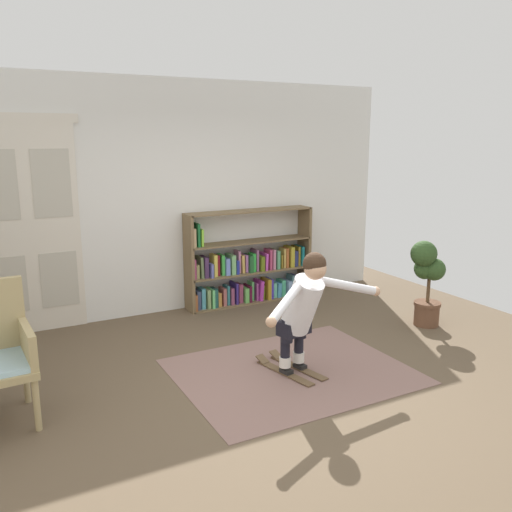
{
  "coord_description": "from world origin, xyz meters",
  "views": [
    {
      "loc": [
        -2.3,
        -3.84,
        2.2
      ],
      "look_at": [
        0.12,
        0.72,
        1.05
      ],
      "focal_mm": 37.7,
      "sensor_mm": 36.0,
      "label": 1
    }
  ],
  "objects_px": {
    "bookshelf": "(247,268)",
    "person_skier": "(304,304)",
    "skis_pair": "(290,368)",
    "potted_plant": "(427,278)"
  },
  "relations": [
    {
      "from": "person_skier",
      "to": "bookshelf",
      "type": "bearing_deg",
      "value": 75.35
    },
    {
      "from": "bookshelf",
      "to": "person_skier",
      "type": "bearing_deg",
      "value": -104.65
    },
    {
      "from": "skis_pair",
      "to": "potted_plant",
      "type": "bearing_deg",
      "value": 9.18
    },
    {
      "from": "potted_plant",
      "to": "skis_pair",
      "type": "bearing_deg",
      "value": -170.82
    },
    {
      "from": "potted_plant",
      "to": "bookshelf",
      "type": "bearing_deg",
      "value": 128.57
    },
    {
      "from": "person_skier",
      "to": "potted_plant",
      "type": "bearing_deg",
      "value": 13.93
    },
    {
      "from": "bookshelf",
      "to": "person_skier",
      "type": "distance_m",
      "value": 2.4
    },
    {
      "from": "bookshelf",
      "to": "person_skier",
      "type": "height_order",
      "value": "bookshelf"
    },
    {
      "from": "bookshelf",
      "to": "potted_plant",
      "type": "height_order",
      "value": "bookshelf"
    },
    {
      "from": "skis_pair",
      "to": "person_skier",
      "type": "relative_size",
      "value": 0.55
    }
  ]
}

